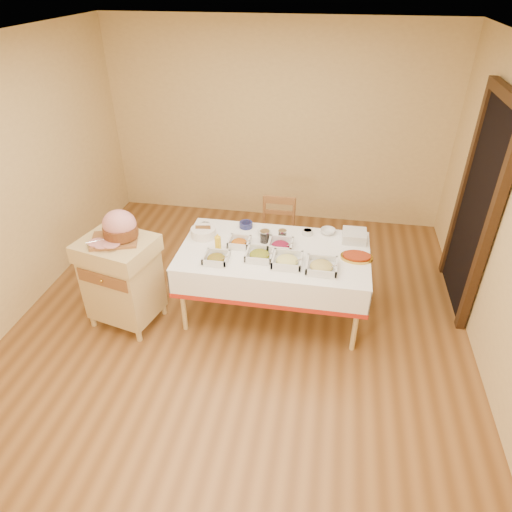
{
  "coord_description": "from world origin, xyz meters",
  "views": [
    {
      "loc": [
        0.78,
        -3.4,
        3.09
      ],
      "look_at": [
        0.14,
        0.2,
        0.74
      ],
      "focal_mm": 32.0,
      "sensor_mm": 36.0,
      "label": 1
    }
  ],
  "objects_px": {
    "bread_basket": "(203,232)",
    "brass_platter": "(357,257)",
    "preserve_jar_right": "(282,236)",
    "plate_stack": "(354,236)",
    "butcher_cart": "(122,277)",
    "mustard_bottle": "(218,243)",
    "preserve_jar_left": "(265,237)",
    "ham_on_board": "(119,228)",
    "dining_table": "(274,264)",
    "dining_chair": "(277,236)"
  },
  "relations": [
    {
      "from": "bread_basket",
      "to": "plate_stack",
      "type": "height_order",
      "value": "bread_basket"
    },
    {
      "from": "dining_chair",
      "to": "preserve_jar_left",
      "type": "bearing_deg",
      "value": -93.6
    },
    {
      "from": "preserve_jar_left",
      "to": "brass_platter",
      "type": "bearing_deg",
      "value": -9.62
    },
    {
      "from": "preserve_jar_left",
      "to": "mustard_bottle",
      "type": "distance_m",
      "value": 0.48
    },
    {
      "from": "bread_basket",
      "to": "brass_platter",
      "type": "bearing_deg",
      "value": -5.58
    },
    {
      "from": "dining_chair",
      "to": "ham_on_board",
      "type": "bearing_deg",
      "value": -139.16
    },
    {
      "from": "brass_platter",
      "to": "plate_stack",
      "type": "bearing_deg",
      "value": 94.16
    },
    {
      "from": "ham_on_board",
      "to": "mustard_bottle",
      "type": "height_order",
      "value": "ham_on_board"
    },
    {
      "from": "preserve_jar_right",
      "to": "brass_platter",
      "type": "bearing_deg",
      "value": -16.7
    },
    {
      "from": "mustard_bottle",
      "to": "ham_on_board",
      "type": "bearing_deg",
      "value": -164.01
    },
    {
      "from": "butcher_cart",
      "to": "bread_basket",
      "type": "bearing_deg",
      "value": 36.89
    },
    {
      "from": "plate_stack",
      "to": "brass_platter",
      "type": "bearing_deg",
      "value": -85.84
    },
    {
      "from": "brass_platter",
      "to": "dining_table",
      "type": "bearing_deg",
      "value": 179.1
    },
    {
      "from": "bread_basket",
      "to": "brass_platter",
      "type": "xyz_separation_m",
      "value": [
        1.52,
        -0.15,
        -0.03
      ]
    },
    {
      "from": "plate_stack",
      "to": "bread_basket",
      "type": "bearing_deg",
      "value": -172.97
    },
    {
      "from": "preserve_jar_right",
      "to": "brass_platter",
      "type": "relative_size",
      "value": 0.35
    },
    {
      "from": "ham_on_board",
      "to": "preserve_jar_right",
      "type": "xyz_separation_m",
      "value": [
        1.44,
        0.55,
        -0.25
      ]
    },
    {
      "from": "dining_table",
      "to": "preserve_jar_right",
      "type": "bearing_deg",
      "value": 76.21
    },
    {
      "from": "ham_on_board",
      "to": "mustard_bottle",
      "type": "bearing_deg",
      "value": 15.99
    },
    {
      "from": "ham_on_board",
      "to": "preserve_jar_right",
      "type": "distance_m",
      "value": 1.56
    },
    {
      "from": "mustard_bottle",
      "to": "butcher_cart",
      "type": "bearing_deg",
      "value": -162.72
    },
    {
      "from": "butcher_cart",
      "to": "preserve_jar_left",
      "type": "distance_m",
      "value": 1.44
    },
    {
      "from": "dining_table",
      "to": "bread_basket",
      "type": "distance_m",
      "value": 0.78
    },
    {
      "from": "butcher_cart",
      "to": "ham_on_board",
      "type": "xyz_separation_m",
      "value": [
        0.04,
        0.03,
        0.53
      ]
    },
    {
      "from": "butcher_cart",
      "to": "brass_platter",
      "type": "xyz_separation_m",
      "value": [
        2.21,
        0.37,
        0.25
      ]
    },
    {
      "from": "preserve_jar_right",
      "to": "mustard_bottle",
      "type": "relative_size",
      "value": 0.58
    },
    {
      "from": "preserve_jar_right",
      "to": "plate_stack",
      "type": "relative_size",
      "value": 0.46
    },
    {
      "from": "butcher_cart",
      "to": "brass_platter",
      "type": "relative_size",
      "value": 3.09
    },
    {
      "from": "plate_stack",
      "to": "preserve_jar_left",
      "type": "bearing_deg",
      "value": -168.24
    },
    {
      "from": "dining_chair",
      "to": "preserve_jar_left",
      "type": "height_order",
      "value": "dining_chair"
    },
    {
      "from": "butcher_cart",
      "to": "bread_basket",
      "type": "height_order",
      "value": "butcher_cart"
    },
    {
      "from": "brass_platter",
      "to": "butcher_cart",
      "type": "bearing_deg",
      "value": -170.55
    },
    {
      "from": "preserve_jar_left",
      "to": "preserve_jar_right",
      "type": "distance_m",
      "value": 0.18
    },
    {
      "from": "ham_on_board",
      "to": "brass_platter",
      "type": "xyz_separation_m",
      "value": [
        2.17,
        0.33,
        -0.28
      ]
    },
    {
      "from": "preserve_jar_left",
      "to": "butcher_cart",
      "type": "bearing_deg",
      "value": -158.42
    },
    {
      "from": "dining_table",
      "to": "mustard_bottle",
      "type": "relative_size",
      "value": 9.75
    },
    {
      "from": "dining_table",
      "to": "brass_platter",
      "type": "xyz_separation_m",
      "value": [
        0.78,
        -0.01,
        0.18
      ]
    },
    {
      "from": "dining_chair",
      "to": "plate_stack",
      "type": "distance_m",
      "value": 1.02
    },
    {
      "from": "plate_stack",
      "to": "dining_table",
      "type": "bearing_deg",
      "value": -156.97
    },
    {
      "from": "dining_table",
      "to": "bread_basket",
      "type": "height_order",
      "value": "bread_basket"
    },
    {
      "from": "butcher_cart",
      "to": "bread_basket",
      "type": "distance_m",
      "value": 0.9
    },
    {
      "from": "ham_on_board",
      "to": "brass_platter",
      "type": "distance_m",
      "value": 2.21
    },
    {
      "from": "butcher_cart",
      "to": "dining_chair",
      "type": "relative_size",
      "value": 1.05
    },
    {
      "from": "ham_on_board",
      "to": "dining_chair",
      "type": "bearing_deg",
      "value": 40.84
    },
    {
      "from": "butcher_cart",
      "to": "mustard_bottle",
      "type": "xyz_separation_m",
      "value": [
        0.9,
        0.28,
        0.31
      ]
    },
    {
      "from": "dining_table",
      "to": "brass_platter",
      "type": "relative_size",
      "value": 6.0
    },
    {
      "from": "preserve_jar_right",
      "to": "mustard_bottle",
      "type": "distance_m",
      "value": 0.66
    },
    {
      "from": "mustard_bottle",
      "to": "bread_basket",
      "type": "height_order",
      "value": "mustard_bottle"
    },
    {
      "from": "mustard_bottle",
      "to": "plate_stack",
      "type": "bearing_deg",
      "value": 18.14
    },
    {
      "from": "mustard_bottle",
      "to": "bread_basket",
      "type": "bearing_deg",
      "value": 131.83
    }
  ]
}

